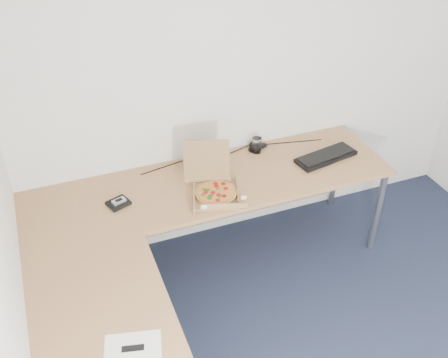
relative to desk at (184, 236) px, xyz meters
name	(u,v)px	position (x,y,z in m)	size (l,w,h in m)	color
room_shell	(422,234)	(0.82, -0.97, 0.55)	(3.50, 3.50, 2.50)	silver
desk	(184,236)	(0.00, 0.00, 0.00)	(2.50, 2.20, 0.73)	#B47F4E
pizza_box	(215,190)	(0.30, 0.28, 0.07)	(0.30, 0.36, 0.31)	#AC8250
drinking_glass	(257,145)	(0.77, 0.66, 0.09)	(0.07, 0.07, 0.12)	white
keyboard	(326,157)	(1.19, 0.40, 0.04)	(0.46, 0.16, 0.03)	black
mouse	(261,146)	(0.82, 0.70, 0.05)	(0.09, 0.06, 0.03)	black
wallet	(118,203)	(-0.31, 0.40, 0.04)	(0.13, 0.11, 0.02)	black
phone	(119,201)	(-0.30, 0.40, 0.06)	(0.09, 0.04, 0.02)	#B2B5BA
paper_sheet	(133,348)	(-0.47, -0.70, 0.03)	(0.27, 0.19, 0.00)	white
dome_speaker	(254,145)	(0.76, 0.69, 0.07)	(0.09, 0.09, 0.08)	black
cable_bundle	(229,154)	(0.57, 0.71, 0.03)	(0.67, 0.04, 0.01)	black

